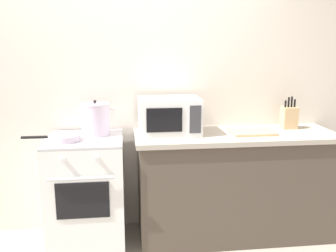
{
  "coord_description": "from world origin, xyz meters",
  "views": [
    {
      "loc": [
        -0.03,
        -2.29,
        1.63
      ],
      "look_at": [
        0.32,
        0.6,
        1.0
      ],
      "focal_mm": 39.36,
      "sensor_mm": 36.0,
      "label": 1
    }
  ],
  "objects": [
    {
      "name": "stock_pot",
      "position": [
        -0.26,
        0.7,
        1.05
      ],
      "size": [
        0.32,
        0.23,
        0.29
      ],
      "color": "silver",
      "rests_on": "stove"
    },
    {
      "name": "knife_block",
      "position": [
        1.41,
        0.74,
        1.02
      ],
      "size": [
        0.13,
        0.1,
        0.28
      ],
      "color": "tan",
      "rests_on": "countertop_right"
    },
    {
      "name": "microwave",
      "position": [
        0.34,
        0.68,
        1.07
      ],
      "size": [
        0.5,
        0.37,
        0.3
      ],
      "color": "white",
      "rests_on": "countertop_right"
    },
    {
      "name": "stove",
      "position": [
        -0.35,
        0.6,
        0.46
      ],
      "size": [
        0.6,
        0.64,
        0.92
      ],
      "color": "white",
      "rests_on": "ground_plane"
    },
    {
      "name": "back_wall",
      "position": [
        0.3,
        0.97,
        1.25
      ],
      "size": [
        4.4,
        0.1,
        2.5
      ],
      "primitive_type": "cube",
      "color": "silver",
      "rests_on": "ground_plane"
    },
    {
      "name": "lower_cabinet_right",
      "position": [
        0.9,
        0.62,
        0.44
      ],
      "size": [
        1.64,
        0.56,
        0.88
      ],
      "primitive_type": "cube",
      "color": "#4C4238",
      "rests_on": "ground_plane"
    },
    {
      "name": "countertop_right",
      "position": [
        0.9,
        0.62,
        0.9
      ],
      "size": [
        1.7,
        0.6,
        0.04
      ],
      "primitive_type": "cube",
      "color": "#ADA393",
      "rests_on": "lower_cabinet_right"
    },
    {
      "name": "frying_pan",
      "position": [
        -0.5,
        0.53,
        0.95
      ],
      "size": [
        0.45,
        0.25,
        0.05
      ],
      "color": "silver",
      "rests_on": "stove"
    },
    {
      "name": "cutting_board",
      "position": [
        1.03,
        0.6,
        0.93
      ],
      "size": [
        0.36,
        0.26,
        0.02
      ],
      "primitive_type": "cube",
      "color": "tan",
      "rests_on": "countertop_right"
    }
  ]
}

